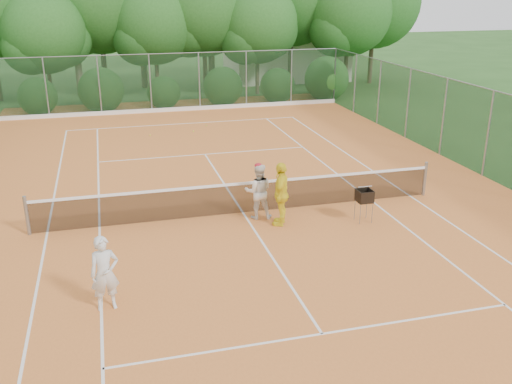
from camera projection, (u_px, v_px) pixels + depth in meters
ground at (243, 214)px, 16.81m from camera, size 120.00×120.00×0.00m
clay_court at (243, 213)px, 16.81m from camera, size 18.00×36.00×0.02m
club_building at (286, 57)px, 40.26m from camera, size 8.00×5.00×3.00m
tennis_net at (243, 197)px, 16.63m from camera, size 11.97×0.10×1.10m
player_white at (105, 273)px, 11.61m from camera, size 0.63×0.46×1.61m
player_center_grp at (258, 191)px, 16.19m from camera, size 0.89×0.76×1.65m
player_yellow at (281, 194)px, 15.74m from camera, size 0.86×1.14×1.81m
ball_hopper at (364, 196)px, 15.99m from camera, size 0.41×0.41×0.94m
stray_ball_a at (194, 131)px, 26.01m from camera, size 0.07×0.07×0.07m
stray_ball_b at (150, 135)px, 25.35m from camera, size 0.07×0.07×0.07m
stray_ball_c at (206, 125)px, 27.10m from camera, size 0.07×0.07×0.07m
court_markings at (243, 213)px, 16.80m from camera, size 11.03×23.83×0.01m
fence_back at (175, 82)px, 29.90m from camera, size 18.07×0.07×3.00m
tropical_treeline at (185, 7)px, 33.75m from camera, size 32.10×8.49×15.03m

